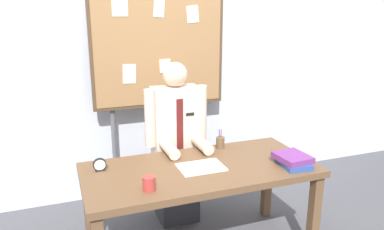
{
  "coord_description": "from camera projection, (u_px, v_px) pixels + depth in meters",
  "views": [
    {
      "loc": [
        -0.94,
        -2.37,
        1.85
      ],
      "look_at": [
        0.0,
        0.17,
        1.09
      ],
      "focal_mm": 35.23,
      "sensor_mm": 36.0,
      "label": 1
    }
  ],
  "objects": [
    {
      "name": "back_wall",
      "position": [
        154.0,
        62.0,
        3.73
      ],
      "size": [
        6.4,
        0.08,
        2.7
      ],
      "primitive_type": "cube",
      "color": "silver",
      "rests_on": "ground_plane"
    },
    {
      "name": "desk",
      "position": [
        200.0,
        178.0,
        2.78
      ],
      "size": [
        1.7,
        0.79,
        0.74
      ],
      "color": "brown",
      "rests_on": "ground_plane"
    },
    {
      "name": "person",
      "position": [
        176.0,
        150.0,
        3.29
      ],
      "size": [
        0.55,
        0.56,
        1.43
      ],
      "color": "#2D2D33",
      "rests_on": "ground_plane"
    },
    {
      "name": "bulletin_board",
      "position": [
        159.0,
        43.0,
        3.49
      ],
      "size": [
        1.27,
        0.09,
        2.21
      ],
      "color": "#4C3823",
      "rests_on": "ground_plane"
    },
    {
      "name": "book_stack",
      "position": [
        293.0,
        160.0,
        2.77
      ],
      "size": [
        0.23,
        0.28,
        0.08
      ],
      "color": "#2D4C99",
      "rests_on": "desk"
    },
    {
      "name": "open_notebook",
      "position": [
        202.0,
        167.0,
        2.74
      ],
      "size": [
        0.33,
        0.23,
        0.01
      ],
      "primitive_type": "cube",
      "rotation": [
        0.0,
        0.0,
        -0.01
      ],
      "color": "white",
      "rests_on": "desk"
    },
    {
      "name": "desk_clock",
      "position": [
        100.0,
        165.0,
        2.68
      ],
      "size": [
        0.09,
        0.04,
        0.09
      ],
      "color": "black",
      "rests_on": "desk"
    },
    {
      "name": "coffee_mug",
      "position": [
        149.0,
        183.0,
        2.39
      ],
      "size": [
        0.08,
        0.08,
        0.09
      ],
      "primitive_type": "cylinder",
      "color": "#B23833",
      "rests_on": "desk"
    },
    {
      "name": "pen_holder",
      "position": [
        220.0,
        142.0,
        3.12
      ],
      "size": [
        0.07,
        0.07,
        0.16
      ],
      "color": "brown",
      "rests_on": "desk"
    }
  ]
}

